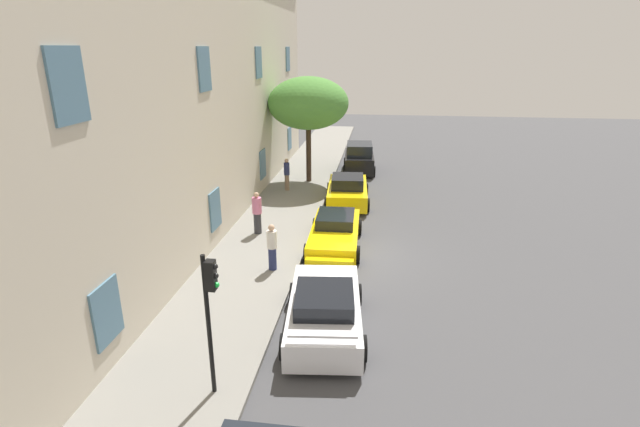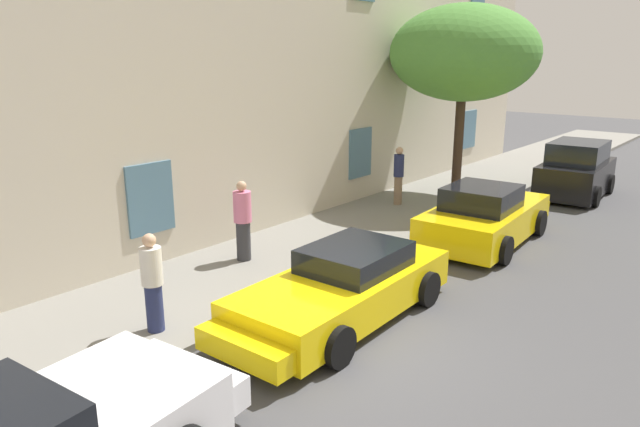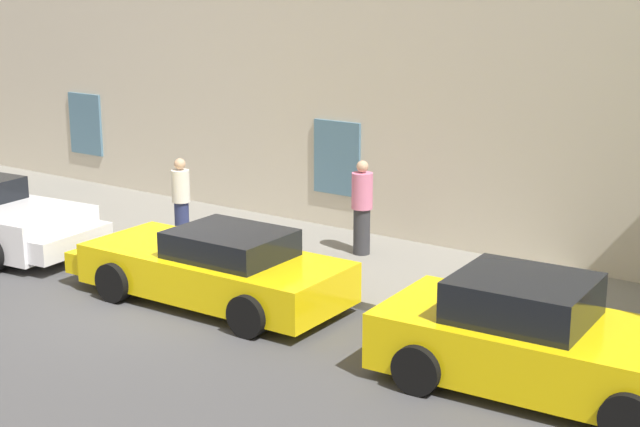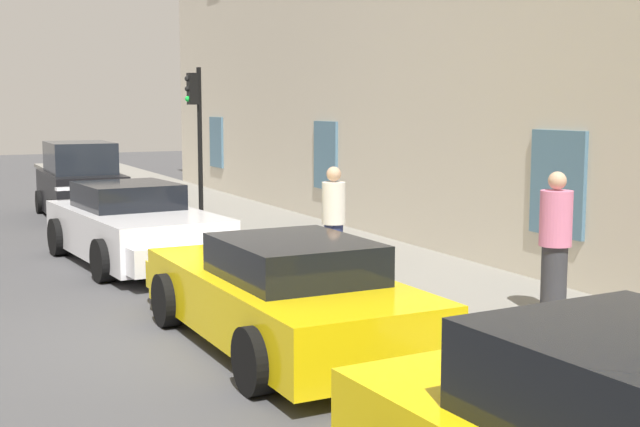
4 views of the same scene
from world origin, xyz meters
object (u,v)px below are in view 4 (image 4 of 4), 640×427
at_px(sportscar_red_lead, 138,229).
at_px(hatchback_parked, 81,183).
at_px(sportscar_yellow_flank, 276,293).
at_px(traffic_light, 196,118).
at_px(pedestrian_admiring, 334,221).
at_px(pedestrian_strolling, 555,243).

distance_m(sportscar_red_lead, hatchback_parked, 6.79).
bearing_deg(sportscar_yellow_flank, traffic_light, 168.43).
bearing_deg(pedestrian_admiring, pedestrian_strolling, 22.79).
xyz_separation_m(sportscar_red_lead, traffic_light, (-3.16, 2.05, 1.83)).
distance_m(hatchback_parked, pedestrian_admiring, 10.08).
height_order(hatchback_parked, pedestrian_admiring, hatchback_parked).
distance_m(sportscar_yellow_flank, traffic_light, 9.03).
bearing_deg(pedestrian_strolling, hatchback_parked, -165.74).
bearing_deg(sportscar_yellow_flank, pedestrian_admiring, 141.20).
height_order(sportscar_red_lead, sportscar_yellow_flank, sportscar_red_lead).
relative_size(sportscar_red_lead, hatchback_parked, 1.37).
distance_m(traffic_light, pedestrian_strolling, 9.74).
bearing_deg(hatchback_parked, sportscar_yellow_flank, 0.22).
xyz_separation_m(hatchback_parked, pedestrian_strolling, (13.14, 3.34, 0.23)).
height_order(sportscar_yellow_flank, pedestrian_strolling, pedestrian_strolling).
xyz_separation_m(traffic_light, pedestrian_admiring, (6.26, 0.15, -1.45)).
bearing_deg(pedestrian_admiring, hatchback_parked, -168.72).
height_order(sportscar_yellow_flank, hatchback_parked, hatchback_parked).
distance_m(hatchback_parked, traffic_light, 4.37).
distance_m(sportscar_red_lead, pedestrian_strolling, 7.30).
bearing_deg(traffic_light, hatchback_parked, -153.36).
relative_size(sportscar_red_lead, pedestrian_admiring, 2.98).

